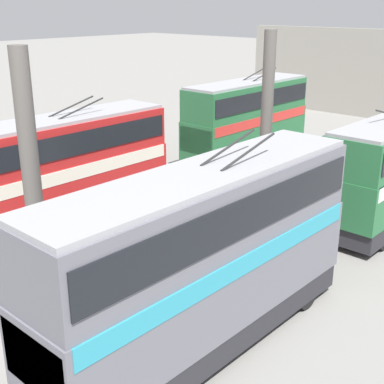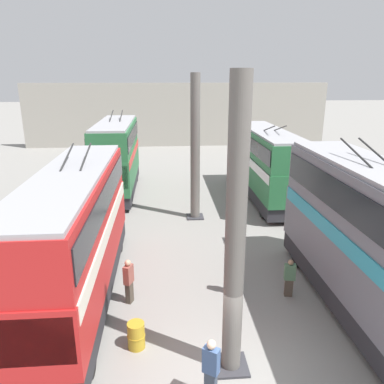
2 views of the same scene
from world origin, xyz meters
TOP-DOWN VIEW (x-y plane):
  - ground_plane at (0.00, 0.00)m, footprint 240.00×240.00m
  - support_column_near at (0.32, 0.00)m, footprint 0.99×0.99m
  - support_column_far at (12.53, 0.00)m, footprint 0.99×0.99m
  - bus_left_near at (2.33, -5.15)m, footprint 10.85×2.54m
  - bus_right_near at (4.38, 5.15)m, footprint 10.95×2.54m
  - bus_right_mid at (17.97, 5.15)m, footprint 9.23×2.54m
  - person_by_left_row at (3.83, -2.89)m, footprint 0.31×0.46m
  - person_aisle_foreground at (-0.75, 0.74)m, footprint 0.43×0.48m
  - person_by_right_row at (3.88, 3.23)m, footprint 0.48×0.39m
  - person_aisle_midway at (4.15, -0.80)m, footprint 0.29×0.44m
  - oil_drum at (1.38, 2.82)m, footprint 0.57×0.57m

SIDE VIEW (x-z plane):
  - ground_plane at x=0.00m, z-range 0.00..0.00m
  - oil_drum at x=1.38m, z-range 0.00..0.87m
  - person_by_left_row at x=3.83m, z-range 0.03..1.58m
  - person_aisle_midway at x=4.15m, z-range 0.05..1.78m
  - person_by_right_row at x=3.88m, z-range 0.06..1.83m
  - person_aisle_foreground at x=-0.75m, z-range 0.06..1.89m
  - bus_right_near at x=4.38m, z-range 0.04..5.62m
  - bus_right_mid at x=17.97m, z-range 0.04..5.80m
  - bus_left_near at x=2.33m, z-range 0.06..6.06m
  - support_column_near at x=0.32m, z-range -0.12..8.26m
  - support_column_far at x=12.53m, z-range -0.12..8.26m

